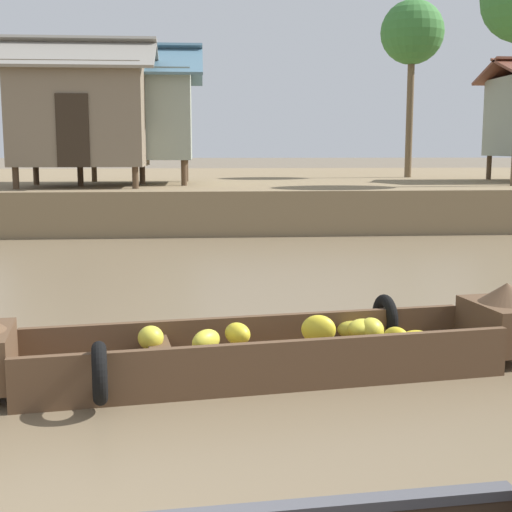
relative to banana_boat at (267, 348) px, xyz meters
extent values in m
plane|color=#726047|center=(-1.54, 5.65, -0.27)|extent=(300.00, 300.00, 0.00)
cube|color=#7F6B4C|center=(-1.54, 20.46, 0.28)|extent=(160.00, 20.00, 1.10)
cube|color=brown|center=(-0.05, -0.01, -0.21)|extent=(4.55, 1.68, 0.12)
cube|color=brown|center=(-0.12, 0.47, 0.02)|extent=(4.41, 0.73, 0.34)
cube|color=brown|center=(0.02, -0.48, 0.02)|extent=(4.41, 0.73, 0.34)
cube|color=brown|center=(2.46, 0.36, 0.08)|extent=(0.75, 0.97, 0.46)
cone|color=brown|center=(2.46, 0.36, 0.41)|extent=(0.64, 0.64, 0.20)
cube|color=brown|center=(-0.99, -0.14, 0.04)|extent=(0.33, 0.96, 0.05)
torus|color=black|center=(1.33, 0.81, 0.06)|extent=(0.19, 0.53, 0.52)
torus|color=black|center=(-1.44, -0.82, 0.06)|extent=(0.19, 0.53, 0.52)
ellipsoid|color=yellow|center=(0.96, 0.28, 0.10)|extent=(0.41, 0.41, 0.18)
ellipsoid|color=gold|center=(0.92, 0.45, 0.03)|extent=(0.39, 0.32, 0.19)
ellipsoid|color=yellow|center=(-1.08, 0.02, 0.11)|extent=(0.24, 0.25, 0.22)
ellipsoid|color=yellow|center=(-0.58, -0.20, 0.13)|extent=(0.35, 0.36, 0.21)
ellipsoid|color=yellow|center=(1.05, 0.24, 0.08)|extent=(0.28, 0.29, 0.25)
ellipsoid|color=yellow|center=(1.23, -0.02, 0.05)|extent=(0.33, 0.34, 0.25)
ellipsoid|color=yellow|center=(1.39, -0.10, 0.05)|extent=(0.35, 0.25, 0.22)
ellipsoid|color=yellow|center=(-0.28, 0.07, 0.12)|extent=(0.33, 0.36, 0.21)
ellipsoid|color=yellow|center=(0.49, 0.02, 0.16)|extent=(0.36, 0.26, 0.28)
ellipsoid|color=yellow|center=(1.44, -0.08, 0.04)|extent=(0.36, 0.37, 0.21)
cylinder|color=#4C3826|center=(-5.22, 11.80, 1.11)|extent=(0.16, 0.16, 0.55)
cylinder|color=#4C3826|center=(-2.25, 11.80, 1.11)|extent=(0.16, 0.16, 0.55)
cylinder|color=#4C3826|center=(-5.22, 14.03, 1.11)|extent=(0.16, 0.16, 0.55)
cylinder|color=#4C3826|center=(-2.25, 14.03, 1.11)|extent=(0.16, 0.16, 0.55)
cube|color=#7A6B56|center=(-3.73, 12.91, 2.69)|extent=(3.37, 2.64, 2.61)
cube|color=#2D2319|center=(-3.73, 11.58, 2.28)|extent=(0.80, 0.04, 1.80)
cube|color=gray|center=(-3.73, 12.26, 4.25)|extent=(4.07, 1.80, 0.95)
cube|color=gray|center=(-3.73, 13.57, 4.25)|extent=(4.07, 1.80, 0.95)
cylinder|color=#4C3826|center=(-3.85, 13.24, 1.18)|extent=(0.16, 0.16, 0.70)
cylinder|color=#4C3826|center=(-1.04, 13.24, 1.18)|extent=(0.16, 0.16, 0.70)
cylinder|color=#4C3826|center=(-3.85, 15.80, 1.18)|extent=(0.16, 0.16, 0.70)
cylinder|color=#4C3826|center=(-1.04, 15.80, 1.18)|extent=(0.16, 0.16, 0.70)
cube|color=gray|center=(-2.45, 14.52, 2.77)|extent=(3.21, 2.96, 2.47)
cube|color=#2D2319|center=(-2.45, 13.02, 2.43)|extent=(0.80, 0.04, 1.80)
cube|color=slate|center=(-2.45, 13.78, 4.29)|extent=(3.91, 1.96, 1.03)
cube|color=slate|center=(-2.45, 15.26, 4.29)|extent=(3.91, 1.96, 1.03)
cylinder|color=#4C3826|center=(8.93, 16.39, 1.22)|extent=(0.16, 0.16, 0.78)
cylinder|color=brown|center=(6.77, 18.31, 3.13)|extent=(0.24, 0.24, 4.59)
sphere|color=#387533|center=(6.77, 18.31, 5.82)|extent=(2.18, 2.18, 2.18)
camera|label=1|loc=(-0.61, -6.37, 1.85)|focal=49.45mm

